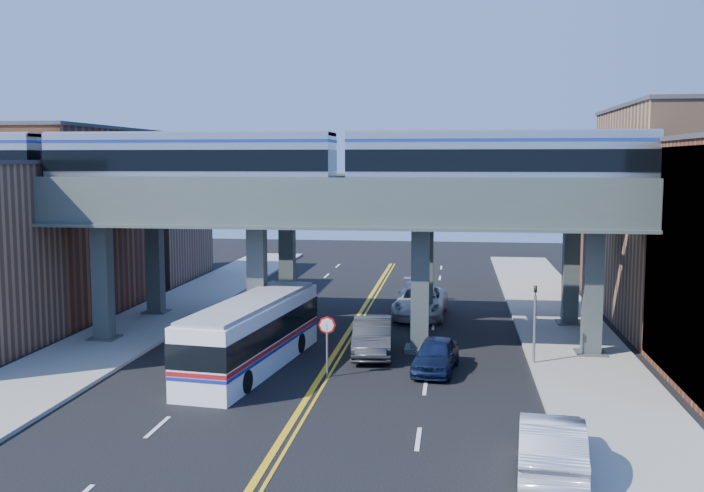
{
  "coord_description": "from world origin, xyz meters",
  "views": [
    {
      "loc": [
        5.6,
        -29.13,
        9.18
      ],
      "look_at": [
        0.76,
        7.58,
        5.13
      ],
      "focal_mm": 40.0,
      "sensor_mm": 36.0,
      "label": 1
    }
  ],
  "objects": [
    {
      "name": "ground",
      "position": [
        0.0,
        0.0,
        0.0
      ],
      "size": [
        120.0,
        120.0,
        0.0
      ],
      "primitive_type": "plane",
      "color": "black",
      "rests_on": "ground"
    },
    {
      "name": "sidewalk_west",
      "position": [
        -11.5,
        10.0,
        0.08
      ],
      "size": [
        5.0,
        70.0,
        0.16
      ],
      "primitive_type": "cube",
      "color": "gray",
      "rests_on": "ground"
    },
    {
      "name": "sidewalk_east",
      "position": [
        11.5,
        10.0,
        0.08
      ],
      "size": [
        5.0,
        70.0,
        0.16
      ],
      "primitive_type": "cube",
      "color": "gray",
      "rests_on": "ground"
    },
    {
      "name": "building_west_b",
      "position": [
        -18.5,
        16.0,
        5.5
      ],
      "size": [
        8.0,
        14.0,
        11.0
      ],
      "primitive_type": "cube",
      "color": "brown",
      "rests_on": "ground"
    },
    {
      "name": "building_west_c",
      "position": [
        -18.5,
        29.0,
        4.0
      ],
      "size": [
        8.0,
        10.0,
        8.0
      ],
      "primitive_type": "cube",
      "color": "#8E6549",
      "rests_on": "ground"
    },
    {
      "name": "building_east_b",
      "position": [
        18.5,
        16.0,
        6.0
      ],
      "size": [
        8.0,
        14.0,
        12.0
      ],
      "primitive_type": "cube",
      "color": "#8E6549",
      "rests_on": "ground"
    },
    {
      "name": "building_east_c",
      "position": [
        18.5,
        29.0,
        4.5
      ],
      "size": [
        8.0,
        10.0,
        9.0
      ],
      "primitive_type": "cube",
      "color": "brown",
      "rests_on": "ground"
    },
    {
      "name": "mural_panel",
      "position": [
        14.55,
        4.0,
        4.75
      ],
      "size": [
        0.1,
        9.5,
        9.5
      ],
      "primitive_type": "cube",
      "color": "teal",
      "rests_on": "ground"
    },
    {
      "name": "elevated_viaduct_near",
      "position": [
        0.0,
        8.0,
        6.47
      ],
      "size": [
        52.0,
        3.6,
        7.4
      ],
      "color": "#38413F",
      "rests_on": "ground"
    },
    {
      "name": "elevated_viaduct_far",
      "position": [
        0.0,
        15.0,
        6.47
      ],
      "size": [
        52.0,
        3.6,
        7.4
      ],
      "color": "#38413F",
      "rests_on": "ground"
    },
    {
      "name": "transit_train",
      "position": [
        -7.22,
        8.0,
        9.12
      ],
      "size": [
        43.56,
        2.73,
        3.17
      ],
      "color": "black",
      "rests_on": "elevated_viaduct_near"
    },
    {
      "name": "stop_sign",
      "position": [
        0.3,
        3.0,
        1.76
      ],
      "size": [
        0.76,
        0.09,
        2.63
      ],
      "color": "slate",
      "rests_on": "ground"
    },
    {
      "name": "traffic_signal",
      "position": [
        9.2,
        6.0,
        2.3
      ],
      "size": [
        0.15,
        0.18,
        4.1
      ],
      "color": "slate",
      "rests_on": "ground"
    },
    {
      "name": "transit_bus",
      "position": [
        -3.22,
        3.99,
        1.5
      ],
      "size": [
        3.9,
        11.56,
        2.92
      ],
      "rotation": [
        0.0,
        0.0,
        1.45
      ],
      "color": "white",
      "rests_on": "ground"
    },
    {
      "name": "car_lane_a",
      "position": [
        4.85,
        4.47,
        0.73
      ],
      "size": [
        2.23,
        4.48,
        1.47
      ],
      "primitive_type": "imported",
      "rotation": [
        0.0,
        0.0,
        -0.12
      ],
      "color": "#0F1837",
      "rests_on": "ground"
    },
    {
      "name": "car_lane_b",
      "position": [
        1.8,
        7.06,
        0.85
      ],
      "size": [
        2.2,
        5.26,
        1.69
      ],
      "primitive_type": "imported",
      "rotation": [
        0.0,
        0.0,
        0.08
      ],
      "color": "#28282A",
      "rests_on": "ground"
    },
    {
      "name": "car_lane_c",
      "position": [
        3.65,
        16.51,
        0.87
      ],
      "size": [
        3.18,
        6.39,
        1.74
      ],
      "primitive_type": "imported",
      "rotation": [
        0.0,
        0.0,
        -0.05
      ],
      "color": "silver",
      "rests_on": "ground"
    },
    {
      "name": "car_lane_d",
      "position": [
        3.31,
        19.19,
        0.81
      ],
      "size": [
        2.32,
        5.59,
        1.61
      ],
      "primitive_type": "imported",
      "rotation": [
        0.0,
        0.0,
        0.01
      ],
      "color": "#B6B7BC",
      "rests_on": "ground"
    },
    {
      "name": "car_parked_curb",
      "position": [
        8.5,
        -6.4,
        0.88
      ],
      "size": [
        2.33,
        5.48,
        1.76
      ],
      "primitive_type": "imported",
      "rotation": [
        0.0,
        0.0,
        3.05
      ],
      "color": "silver",
      "rests_on": "ground"
    }
  ]
}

